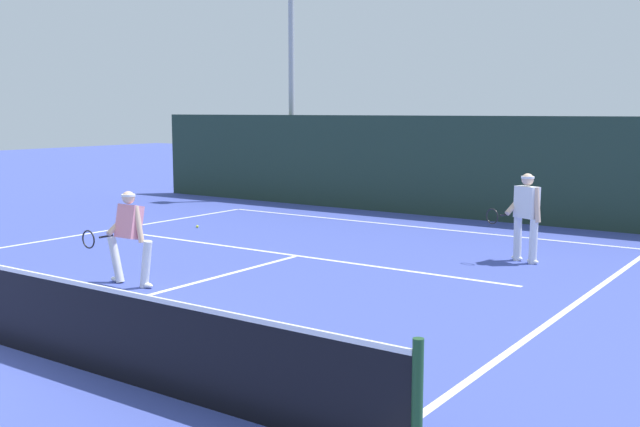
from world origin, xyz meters
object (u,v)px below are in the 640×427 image
player_near (129,234)px  light_pole (291,45)px  player_far (526,213)px  tennis_ball (197,226)px

player_near → light_pole: size_ratio=0.19×
player_near → player_far: (4.55, 5.42, 0.08)m
tennis_ball → light_pole: bearing=105.3°
tennis_ball → light_pole: (-1.62, 5.93, 4.75)m
light_pole → player_near: bearing=-65.6°
player_near → light_pole: 12.55m
tennis_ball → light_pole: size_ratio=0.01×
player_near → player_far: player_far is taller
tennis_ball → player_far: bearing=3.7°
player_far → tennis_ball: player_far is taller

